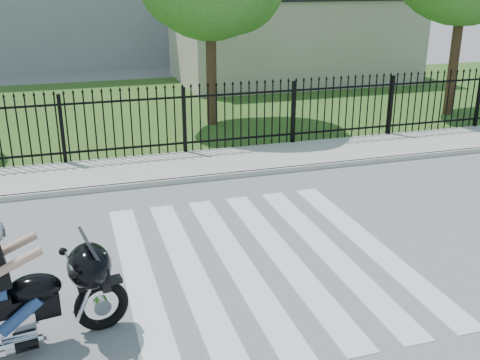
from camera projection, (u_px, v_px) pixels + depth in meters
name	position (u px, v px, depth m)	size (l,w,h in m)	color
ground	(261.00, 260.00, 9.28)	(120.00, 120.00, 0.00)	slate
crosswalk	(261.00, 259.00, 9.28)	(5.00, 5.50, 0.01)	silver
sidewalk	(194.00, 165.00, 13.75)	(40.00, 2.00, 0.12)	#ADAAA3
curb	(204.00, 178.00, 12.85)	(40.00, 0.12, 0.12)	#ADAAA3
grass_strip	(151.00, 107.00, 20.05)	(40.00, 12.00, 0.02)	#2E501B
iron_fence	(184.00, 122.00, 14.36)	(26.00, 0.04, 1.80)	black
building_low	(292.00, 40.00, 24.99)	(10.00, 6.00, 3.50)	#C0B4A0
motorcycle_rider	(8.00, 299.00, 6.77)	(2.76, 1.17, 1.84)	black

